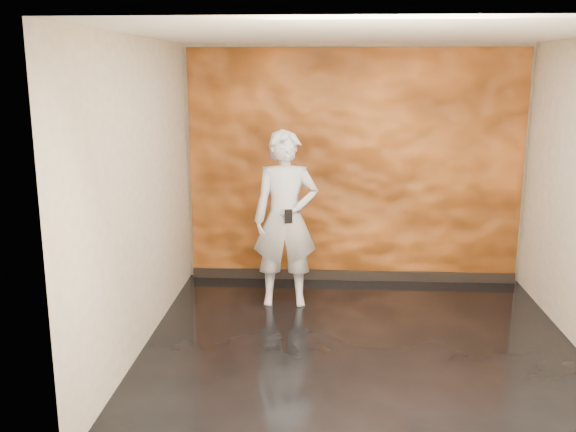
{
  "coord_description": "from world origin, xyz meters",
  "views": [
    {
      "loc": [
        -0.33,
        -5.55,
        2.53
      ],
      "look_at": [
        -0.7,
        0.58,
        1.1
      ],
      "focal_mm": 40.0,
      "sensor_mm": 36.0,
      "label": 1
    }
  ],
  "objects": [
    {
      "name": "man",
      "position": [
        -0.76,
        1.1,
        0.95
      ],
      "size": [
        0.72,
        0.5,
        1.89
      ],
      "primitive_type": "imported",
      "rotation": [
        0.0,
        0.0,
        0.06
      ],
      "color": "#999CA8",
      "rests_on": "ground"
    },
    {
      "name": "phone",
      "position": [
        -0.71,
        0.83,
        1.04
      ],
      "size": [
        0.08,
        0.03,
        0.15
      ],
      "primitive_type": "cube",
      "rotation": [
        0.0,
        0.0,
        0.24
      ],
      "color": "black",
      "rests_on": "man"
    },
    {
      "name": "feature_wall",
      "position": [
        0.0,
        1.96,
        1.38
      ],
      "size": [
        3.9,
        0.06,
        2.75
      ],
      "primitive_type": "cube",
      "color": "orange",
      "rests_on": "ground"
    },
    {
      "name": "baseboard",
      "position": [
        0.0,
        1.92,
        0.06
      ],
      "size": [
        3.9,
        0.04,
        0.12
      ],
      "primitive_type": "cube",
      "color": "black",
      "rests_on": "ground"
    },
    {
      "name": "room",
      "position": [
        0.0,
        0.0,
        1.4
      ],
      "size": [
        4.02,
        4.02,
        2.81
      ],
      "color": "black",
      "rests_on": "ground"
    }
  ]
}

